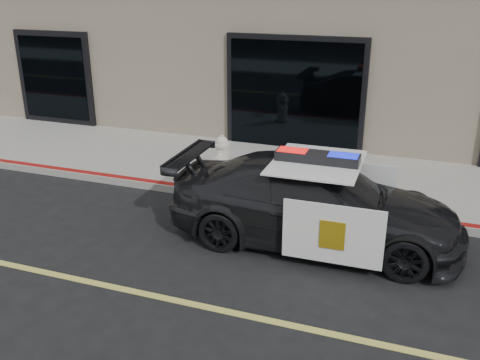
% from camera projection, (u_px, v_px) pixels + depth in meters
% --- Properties ---
extents(ground, '(120.00, 120.00, 0.00)m').
position_uv_depth(ground, '(232.00, 313.00, 7.06)').
color(ground, black).
rests_on(ground, ground).
extents(sidewalk_n, '(60.00, 3.50, 0.15)m').
position_uv_depth(sidewalk_n, '(317.00, 176.00, 11.64)').
color(sidewalk_n, gray).
rests_on(sidewalk_n, ground).
extents(police_car, '(2.26, 4.83, 1.56)m').
position_uv_depth(police_car, '(315.00, 203.00, 8.72)').
color(police_car, black).
rests_on(police_car, ground).
extents(fire_hydrant, '(0.40, 0.55, 0.87)m').
position_uv_depth(fire_hydrant, '(222.00, 156.00, 11.40)').
color(fire_hydrant, silver).
rests_on(fire_hydrant, sidewalk_n).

